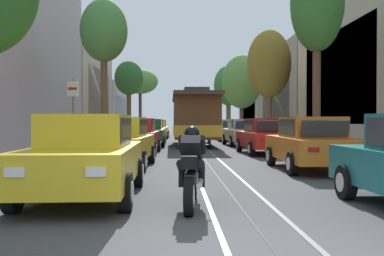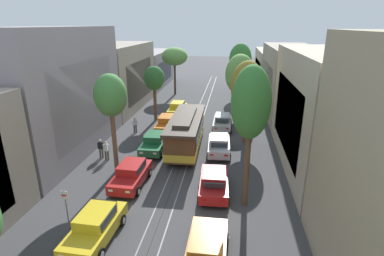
{
  "view_description": "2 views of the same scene",
  "coord_description": "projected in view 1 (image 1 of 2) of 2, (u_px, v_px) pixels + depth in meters",
  "views": [
    {
      "loc": [
        -1.09,
        -3.89,
        1.45
      ],
      "look_at": [
        -0.21,
        19.51,
        1.09
      ],
      "focal_mm": 40.09,
      "sensor_mm": 36.0,
      "label": 1
    },
    {
      "loc": [
        3.7,
        -2.53,
        10.56
      ],
      "look_at": [
        0.0,
        25.68,
        0.74
      ],
      "focal_mm": 28.31,
      "sensor_mm": 36.0,
      "label": 2
    }
  ],
  "objects": [
    {
      "name": "parked_car_red_mid_left",
      "position": [
        137.0,
        136.0,
        19.16
      ],
      "size": [
        2.08,
        4.4,
        1.58
      ],
      "color": "red",
      "rests_on": "ground"
    },
    {
      "name": "parked_car_orange_fifth_left",
      "position": [
        153.0,
        130.0,
        30.48
      ],
      "size": [
        2.05,
        4.38,
        1.58
      ],
      "color": "orange",
      "rests_on": "ground"
    },
    {
      "name": "motorcycle_with_rider",
      "position": [
        192.0,
        169.0,
        7.25
      ],
      "size": [
        0.6,
        1.99,
        1.37
      ],
      "color": "black",
      "rests_on": "ground"
    },
    {
      "name": "parked_car_yellow_near_left",
      "position": [
        86.0,
        156.0,
        8.14
      ],
      "size": [
        2.04,
        4.38,
        1.58
      ],
      "color": "gold",
      "rests_on": "ground"
    },
    {
      "name": "parked_car_yellow_second_left",
      "position": [
        120.0,
        142.0,
        13.48
      ],
      "size": [
        2.13,
        4.42,
        1.58
      ],
      "color": "gold",
      "rests_on": "ground"
    },
    {
      "name": "street_tree_kerb_right_far",
      "position": [
        228.0,
        86.0,
        48.78
      ],
      "size": [
        3.35,
        2.69,
        7.83
      ],
      "color": "brown",
      "rests_on": "ground"
    },
    {
      "name": "street_tree_kerb_left_fourth",
      "position": [
        140.0,
        82.0,
        47.31
      ],
      "size": [
        3.95,
        3.69,
        7.24
      ],
      "color": "#4C3826",
      "rests_on": "ground"
    },
    {
      "name": "street_sign_post",
      "position": [
        73.0,
        113.0,
        13.43
      ],
      "size": [
        0.36,
        0.07,
        2.78
      ],
      "color": "slate",
      "rests_on": "ground"
    },
    {
      "name": "pedestrian_on_right_pavement",
      "position": [
        81.0,
        131.0,
        22.64
      ],
      "size": [
        0.55,
        0.4,
        1.63
      ],
      "color": "#4C4233",
      "rests_on": "ground"
    },
    {
      "name": "street_tree_kerb_left_second",
      "position": [
        104.0,
        33.0,
        20.79
      ],
      "size": [
        2.3,
        2.21,
        7.38
      ],
      "color": "brown",
      "rests_on": "ground"
    },
    {
      "name": "pedestrian_on_left_pavement",
      "position": [
        106.0,
        129.0,
        29.35
      ],
      "size": [
        0.55,
        0.41,
        1.61
      ],
      "color": "#282D38",
      "rests_on": "ground"
    },
    {
      "name": "street_tree_kerb_right_second",
      "position": [
        317.0,
        4.0,
        17.92
      ],
      "size": [
        2.22,
        2.28,
        8.55
      ],
      "color": "brown",
      "rests_on": "ground"
    },
    {
      "name": "ground_plane",
      "position": [
        193.0,
        144.0,
        27.72
      ],
      "size": [
        160.0,
        160.0,
        0.0
      ],
      "primitive_type": "plane",
      "color": "#424244"
    },
    {
      "name": "parked_car_yellow_sixth_left",
      "position": [
        157.0,
        129.0,
        36.31
      ],
      "size": [
        2.04,
        4.38,
        1.58
      ],
      "color": "gold",
      "rests_on": "ground"
    },
    {
      "name": "cable_car_trolley",
      "position": [
        194.0,
        118.0,
        25.5
      ],
      "size": [
        2.68,
        9.15,
        3.28
      ],
      "color": "brown",
      "rests_on": "ground"
    },
    {
      "name": "pedestrian_crossing_far",
      "position": [
        70.0,
        131.0,
        23.01
      ],
      "size": [
        0.55,
        0.26,
        1.61
      ],
      "color": "#4C4233",
      "rests_on": "ground"
    },
    {
      "name": "street_tree_kerb_left_mid",
      "position": [
        129.0,
        79.0,
        33.71
      ],
      "size": [
        2.27,
        2.12,
        6.22
      ],
      "color": "brown",
      "rests_on": "ground"
    },
    {
      "name": "parked_car_white_fourth_right",
      "position": [
        242.0,
        132.0,
        25.54
      ],
      "size": [
        2.12,
        4.41,
        1.58
      ],
      "color": "silver",
      "rests_on": "ground"
    },
    {
      "name": "trolley_track_rails",
      "position": [
        191.0,
        141.0,
        31.67
      ],
      "size": [
        1.14,
        67.47,
        0.01
      ],
      "color": "gray",
      "rests_on": "ground"
    },
    {
      "name": "parked_car_orange_second_right",
      "position": [
        310.0,
        143.0,
        12.72
      ],
      "size": [
        2.03,
        4.37,
        1.58
      ],
      "color": "orange",
      "rests_on": "ground"
    },
    {
      "name": "street_tree_kerb_right_fourth",
      "position": [
        242.0,
        82.0,
        37.53
      ],
      "size": [
        3.47,
        3.65,
        7.31
      ],
      "color": "brown",
      "rests_on": "ground"
    },
    {
      "name": "building_facade_left",
      "position": [
        42.0,
        82.0,
        29.77
      ],
      "size": [
        5.61,
        59.17,
        10.37
      ],
      "color": "gray",
      "rests_on": "ground"
    },
    {
      "name": "building_facade_right",
      "position": [
        339.0,
        82.0,
        30.68
      ],
      "size": [
        5.92,
        59.17,
        10.34
      ],
      "color": "tan",
      "rests_on": "ground"
    },
    {
      "name": "parked_car_green_fourth_left",
      "position": [
        148.0,
        132.0,
        25.07
      ],
      "size": [
        2.03,
        4.38,
        1.58
      ],
      "color": "#1E6038",
      "rests_on": "ground"
    },
    {
      "name": "parked_car_silver_fifth_right",
      "position": [
        230.0,
        130.0,
        32.05
      ],
      "size": [
        2.01,
        4.36,
        1.58
      ],
      "color": "#B7B7BC",
      "rests_on": "ground"
    },
    {
      "name": "parked_car_red_mid_right",
      "position": [
        265.0,
        136.0,
        19.04
      ],
      "size": [
        2.13,
        4.41,
        1.58
      ],
      "color": "red",
      "rests_on": "ground"
    },
    {
      "name": "street_tree_kerb_right_mid",
      "position": [
        269.0,
        65.0,
        28.55
      ],
      "size": [
        2.94,
        2.47,
        7.57
      ],
      "color": "brown",
      "rests_on": "ground"
    }
  ]
}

